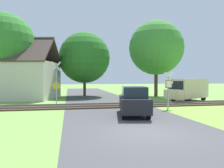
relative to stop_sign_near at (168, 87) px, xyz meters
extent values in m
plane|color=#6B9942|center=(-4.15, -6.60, -1.62)|extent=(160.00, 160.00, 0.00)
cube|color=#424244|center=(-4.15, -4.60, -1.62)|extent=(6.93, 80.00, 0.01)
cube|color=#422D1E|center=(-4.15, 2.29, -1.57)|extent=(60.00, 2.60, 0.10)
cube|color=slate|center=(-4.15, 3.00, -1.46)|extent=(60.00, 0.08, 0.12)
cube|color=slate|center=(-4.15, 1.57, -1.46)|extent=(60.00, 0.08, 0.12)
cylinder|color=#9E9EA5|center=(-0.01, 0.03, -0.39)|extent=(0.10, 0.10, 2.46)
cube|color=red|center=(0.01, -0.03, 0.24)|extent=(0.59, 0.17, 0.60)
cube|color=white|center=(0.01, -0.05, 0.24)|extent=(0.48, 0.13, 0.49)
cube|color=white|center=(0.01, -0.03, 0.69)|extent=(0.86, 0.24, 0.88)
cube|color=white|center=(0.01, -0.03, 0.69)|extent=(0.86, 0.24, 0.88)
cylinder|color=#9E9EA5|center=(-8.41, 5.03, 0.19)|extent=(0.09, 0.09, 3.63)
cube|color=white|center=(-8.42, 5.08, 1.76)|extent=(0.86, 0.24, 0.88)
cube|color=white|center=(-8.42, 5.08, 1.76)|extent=(0.86, 0.24, 0.88)
cylinder|color=yellow|center=(-8.42, 5.09, -0.01)|extent=(0.63, 0.19, 0.64)
cube|color=beige|center=(-11.99, 10.53, 0.42)|extent=(7.35, 7.26, 4.08)
cube|color=#473833|center=(-12.35, 9.07, 3.76)|extent=(7.04, 4.82, 2.98)
cube|color=#473833|center=(-11.64, 11.98, 3.76)|extent=(7.04, 4.82, 2.98)
cube|color=brown|center=(-10.36, 10.13, 4.06)|extent=(0.60, 0.60, 1.10)
cylinder|color=#513823|center=(-14.27, 10.55, 0.16)|extent=(0.28, 0.28, 3.55)
sphere|color=#337A2D|center=(-14.27, 10.55, 4.47)|extent=(6.75, 6.75, 6.75)
cylinder|color=#513823|center=(-5.32, 12.96, -0.37)|extent=(0.36, 0.36, 2.51)
sphere|color=#286B23|center=(-5.32, 12.96, 3.32)|extent=(6.50, 6.50, 6.50)
cylinder|color=#513823|center=(3.51, 10.79, 0.17)|extent=(0.44, 0.44, 3.59)
sphere|color=#3D8433|center=(3.51, 10.79, 4.52)|extent=(6.82, 6.82, 6.82)
cube|color=beige|center=(4.52, 4.82, -0.33)|extent=(4.61, 3.58, 1.90)
cube|color=beige|center=(2.33, 3.72, -0.83)|extent=(1.44, 1.93, 0.90)
cube|color=#19232D|center=(2.66, 3.88, 0.00)|extent=(0.76, 1.46, 0.85)
cube|color=navy|center=(4.09, 5.67, -0.66)|extent=(3.38, 1.71, 0.16)
cylinder|color=black|center=(2.89, 4.87, -1.28)|extent=(0.69, 0.47, 0.68)
cylinder|color=black|center=(3.59, 3.48, -1.28)|extent=(0.69, 0.47, 0.68)
cylinder|color=black|center=(5.44, 6.16, -1.28)|extent=(0.69, 0.47, 0.68)
cylinder|color=black|center=(6.14, 4.76, -1.28)|extent=(0.69, 0.47, 0.68)
cube|color=black|center=(-3.38, -2.23, -0.90)|extent=(2.39, 4.24, 0.84)
cube|color=#19232D|center=(-3.42, -2.43, -0.16)|extent=(1.80, 2.43, 0.64)
cylinder|color=black|center=(-2.43, -1.03, -1.32)|extent=(0.29, 0.62, 0.60)
cylinder|color=black|center=(-3.80, -0.76, -1.32)|extent=(0.29, 0.62, 0.60)
cylinder|color=black|center=(-2.96, -3.70, -1.32)|extent=(0.29, 0.62, 0.60)
cylinder|color=black|center=(-4.33, -3.43, -1.32)|extent=(0.29, 0.62, 0.60)
camera|label=1|loc=(-7.32, -15.16, 0.64)|focal=35.00mm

